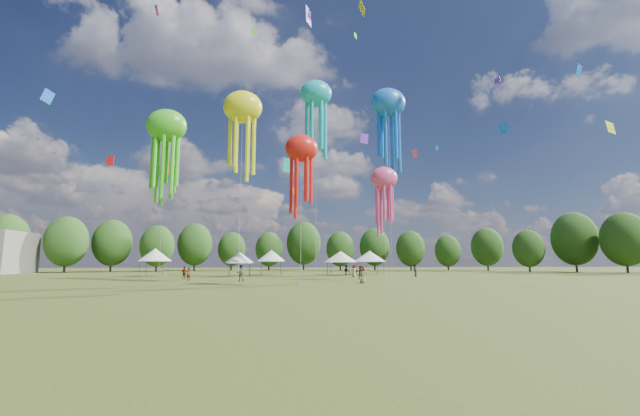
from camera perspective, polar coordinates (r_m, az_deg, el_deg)
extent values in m
plane|color=#384416|center=(14.24, 17.12, -16.35)|extent=(300.00, 300.00, 0.00)
imported|color=gray|center=(47.80, -11.20, -9.06)|extent=(0.91, 0.71, 1.86)
imported|color=gray|center=(59.09, 4.83, -8.91)|extent=(0.71, 0.95, 1.78)
imported|color=gray|center=(63.14, 13.30, -8.65)|extent=(0.70, 0.89, 1.79)
imported|color=gray|center=(68.80, 3.76, -8.77)|extent=(1.25, 1.17, 1.69)
imported|color=gray|center=(55.95, -18.71, -8.72)|extent=(0.99, 0.63, 1.57)
imported|color=gray|center=(52.33, 5.77, -9.10)|extent=(1.67, 0.85, 1.73)
imported|color=gray|center=(51.25, -18.15, -8.91)|extent=(0.63, 0.66, 1.52)
imported|color=gray|center=(43.00, 6.03, -9.41)|extent=(0.99, 1.00, 1.75)
cylinder|color=#47474C|center=(66.13, -24.22, -7.93)|extent=(0.08, 0.08, 2.26)
cylinder|color=#47474C|center=(69.39, -23.43, -7.92)|extent=(0.08, 0.08, 2.26)
cylinder|color=#47474C|center=(65.27, -21.34, -8.09)|extent=(0.08, 0.08, 2.26)
cylinder|color=#47474C|center=(68.57, -20.68, -8.07)|extent=(0.08, 0.08, 2.26)
cube|color=white|center=(67.31, -22.37, -7.00)|extent=(3.78, 3.78, 0.10)
cone|color=white|center=(67.32, -22.32, -6.13)|extent=(4.92, 4.92, 1.94)
cylinder|color=#47474C|center=(62.72, -12.92, -8.59)|extent=(0.08, 0.08, 1.97)
cylinder|color=#47474C|center=(65.88, -12.68, -8.54)|extent=(0.08, 0.08, 1.97)
cylinder|color=#47474C|center=(62.53, -10.00, -8.67)|extent=(0.08, 0.08, 1.97)
cylinder|color=#47474C|center=(65.69, -9.89, -8.61)|extent=(0.08, 0.08, 1.97)
cube|color=white|center=(64.17, -11.35, -7.68)|extent=(3.57, 3.57, 0.10)
cone|color=white|center=(64.18, -11.33, -6.89)|extent=(4.64, 4.64, 1.68)
cylinder|color=#47474C|center=(68.24, -8.33, -8.49)|extent=(0.08, 0.08, 2.25)
cylinder|color=#47474C|center=(71.57, -8.31, -8.44)|extent=(0.08, 0.08, 2.25)
cylinder|color=#47474C|center=(68.30, -5.51, -8.53)|extent=(0.08, 0.08, 2.25)
cylinder|color=#47474C|center=(71.63, -5.61, -8.49)|extent=(0.08, 0.08, 2.25)
cube|color=white|center=(69.91, -6.93, -7.53)|extent=(3.73, 3.73, 0.10)
cone|color=white|center=(69.91, -6.91, -6.70)|extent=(4.85, 4.85, 1.93)
cylinder|color=#47474C|center=(66.14, 1.57, -8.65)|extent=(0.08, 0.08, 2.11)
cylinder|color=#47474C|center=(69.99, 1.05, -8.60)|extent=(0.08, 0.08, 2.11)
cylinder|color=#47474C|center=(66.88, 4.91, -8.62)|extent=(0.08, 0.08, 2.11)
cylinder|color=#47474C|center=(70.69, 4.21, -8.57)|extent=(0.08, 0.08, 2.11)
cube|color=white|center=(68.39, 2.93, -7.68)|extent=(4.30, 4.30, 0.10)
cone|color=white|center=(68.40, 2.92, -6.88)|extent=(5.59, 5.59, 1.81)
cylinder|color=#47474C|center=(69.42, 5.91, -8.53)|extent=(0.08, 0.08, 2.19)
cylinder|color=#47474C|center=(73.22, 5.18, -8.49)|extent=(0.08, 0.08, 2.19)
cylinder|color=#47474C|center=(70.44, 9.03, -8.47)|extent=(0.08, 0.08, 2.19)
cylinder|color=#47474C|center=(74.19, 8.15, -8.44)|extent=(0.08, 0.08, 2.19)
cube|color=white|center=(71.78, 7.05, -7.57)|extent=(4.31, 4.31, 0.10)
cone|color=white|center=(71.78, 7.04, -6.78)|extent=(5.60, 5.60, 1.88)
ellipsoid|color=yellow|center=(46.78, -10.88, 13.86)|extent=(4.30, 3.01, 3.65)
cylinder|color=beige|center=(44.19, -11.20, 2.15)|extent=(0.03, 0.03, 19.27)
ellipsoid|color=#16B1BF|center=(60.32, -0.56, 15.95)|extent=(4.53, 3.17, 3.85)
cylinder|color=beige|center=(56.35, -0.57, 3.57)|extent=(0.03, 0.03, 26.36)
ellipsoid|color=#E24280|center=(49.19, 9.06, 4.21)|extent=(3.26, 2.28, 2.77)
cylinder|color=beige|center=(48.32, 9.21, -2.92)|extent=(0.03, 0.03, 12.25)
ellipsoid|color=#41C620|center=(54.58, -20.90, 10.84)|extent=(4.89, 3.42, 4.15)
cylinder|color=beige|center=(52.43, -21.39, 0.89)|extent=(0.03, 0.03, 19.06)
ellipsoid|color=red|center=(37.99, -2.65, 8.44)|extent=(3.06, 2.14, 2.60)
cylinder|color=beige|center=(36.74, -2.72, -1.16)|extent=(0.03, 0.03, 12.75)
ellipsoid|color=blue|center=(59.86, 9.63, 14.49)|extent=(4.97, 3.48, 4.22)
cylinder|color=beige|center=(56.41, 9.91, 2.80)|extent=(0.03, 0.03, 24.67)
cube|color=#41C620|center=(54.73, 5.03, 23.17)|extent=(0.56, 0.71, 0.97)
cube|color=blue|center=(77.60, -2.06, 8.68)|extent=(1.25, 2.21, 2.27)
cube|color=#16B1BF|center=(88.75, 16.24, 8.15)|extent=(0.76, 0.61, 0.94)
cube|color=#E24280|center=(63.13, -22.12, 24.52)|extent=(0.69, 1.45, 1.52)
cube|color=#7630D9|center=(55.35, 6.28, 9.76)|extent=(1.22, 0.23, 1.52)
cube|color=#41C620|center=(74.67, -9.32, 23.40)|extent=(0.91, 0.78, 1.15)
cube|color=blue|center=(62.48, 32.81, 16.05)|extent=(1.33, 0.77, 1.62)
cube|color=#7630D9|center=(61.67, -1.65, 25.53)|extent=(1.00, 1.74, 2.50)
cube|color=red|center=(75.87, -20.42, 5.36)|extent=(1.80, 1.08, 2.46)
cube|color=yellow|center=(70.54, 5.95, 26.33)|extent=(0.87, 1.93, 2.21)
cube|color=blue|center=(87.96, 24.61, 10.24)|extent=(1.62, 1.90, 2.65)
cube|color=#E24280|center=(79.25, 13.32, 7.53)|extent=(1.62, 0.82, 1.65)
cube|color=#7630D9|center=(60.30, 23.82, 16.21)|extent=(0.60, 0.90, 1.00)
cube|color=red|center=(74.20, -27.60, 5.97)|extent=(1.26, 0.65, 1.74)
cube|color=#FF5B0F|center=(63.98, -3.89, 2.46)|extent=(1.03, 0.40, 1.24)
cube|color=yellow|center=(50.89, 35.87, 9.22)|extent=(1.28, 0.68, 1.59)
cube|color=blue|center=(49.10, -34.15, 12.95)|extent=(0.87, 1.06, 1.54)
cube|color=#16B1BF|center=(62.29, -4.66, 6.06)|extent=(1.49, 1.46, 2.18)
cylinder|color=#38281C|center=(107.99, -38.24, -6.26)|extent=(0.44, 0.44, 3.53)
ellipsoid|color=#264818|center=(108.09, -38.02, -3.57)|extent=(8.83, 8.83, 11.04)
cylinder|color=#38281C|center=(99.96, -32.46, -6.77)|extent=(0.44, 0.44, 3.36)
ellipsoid|color=#264818|center=(100.05, -32.27, -4.01)|extent=(8.40, 8.40, 10.51)
cylinder|color=#38281C|center=(104.31, -27.52, -7.07)|extent=(0.44, 0.44, 3.41)
ellipsoid|color=#264818|center=(104.40, -27.36, -4.38)|extent=(8.53, 8.53, 10.66)
cylinder|color=#38281C|center=(100.93, -22.18, -7.47)|extent=(0.44, 0.44, 3.07)
ellipsoid|color=#264818|center=(100.99, -22.06, -4.97)|extent=(7.66, 7.66, 9.58)
cylinder|color=#38281C|center=(107.61, -17.39, -7.56)|extent=(0.44, 0.44, 3.43)
ellipsoid|color=#264818|center=(107.70, -17.28, -4.94)|extent=(8.58, 8.58, 10.73)
cylinder|color=#38281C|center=(112.13, -12.46, -7.84)|extent=(0.44, 0.44, 2.95)
ellipsoid|color=#264818|center=(112.18, -12.40, -5.68)|extent=(7.37, 7.37, 9.21)
cylinder|color=#38281C|center=(107.88, -7.25, -7.99)|extent=(0.44, 0.44, 2.89)
ellipsoid|color=#264818|center=(107.93, -7.21, -5.78)|extent=(7.23, 7.23, 9.04)
cylinder|color=#38281C|center=(112.81, -2.33, -7.79)|extent=(0.44, 0.44, 3.84)
ellipsoid|color=#264818|center=(112.93, -2.32, -4.99)|extent=(9.60, 9.60, 11.99)
cylinder|color=#38281C|center=(103.02, 2.89, -8.07)|extent=(0.44, 0.44, 2.84)
ellipsoid|color=#264818|center=(103.07, 2.87, -5.80)|extent=(7.11, 7.11, 8.89)
cylinder|color=#38281C|center=(107.75, 7.78, -7.91)|extent=(0.44, 0.44, 3.16)
ellipsoid|color=#264818|center=(107.82, 7.73, -5.49)|extent=(7.91, 7.91, 9.88)
cylinder|color=#38281C|center=(104.67, 12.77, -7.88)|extent=(0.44, 0.44, 2.88)
ellipsoid|color=#264818|center=(104.72, 12.70, -5.61)|extent=(7.21, 7.21, 9.01)
cylinder|color=#38281C|center=(110.68, 17.71, -7.75)|extent=(0.44, 0.44, 2.63)
ellipsoid|color=#264818|center=(110.72, 17.63, -5.80)|extent=(6.57, 6.57, 8.22)
cylinder|color=#38281C|center=(111.77, 22.69, -7.39)|extent=(0.44, 0.44, 3.13)
ellipsoid|color=#264818|center=(111.83, 22.57, -5.09)|extent=(7.81, 7.81, 9.77)
cylinder|color=#38281C|center=(103.42, 27.56, -7.26)|extent=(0.44, 0.44, 2.72)
ellipsoid|color=#264818|center=(103.46, 27.43, -5.10)|extent=(6.80, 6.80, 8.50)
cylinder|color=#38281C|center=(106.82, 32.56, -6.62)|extent=(0.44, 0.44, 3.81)
ellipsoid|color=#264818|center=(106.94, 32.35, -3.69)|extent=(9.52, 9.52, 11.90)
cylinder|color=#38281C|center=(102.52, 37.41, -6.34)|extent=(0.44, 0.44, 3.51)
ellipsoid|color=#264818|center=(102.62, 37.18, -3.54)|extent=(8.78, 8.78, 10.97)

